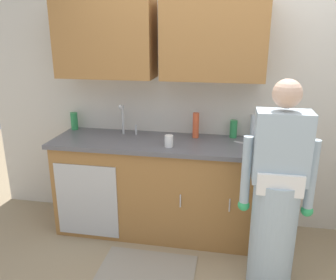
% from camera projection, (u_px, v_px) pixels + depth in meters
% --- Properties ---
extents(kitchen_wall_with_uppers, '(4.80, 0.44, 2.70)m').
position_uv_depth(kitchen_wall_with_uppers, '(204.00, 80.00, 3.26)').
color(kitchen_wall_with_uppers, beige).
rests_on(kitchen_wall_with_uppers, ground).
extents(counter_cabinet, '(1.90, 0.62, 0.90)m').
position_uv_depth(counter_cabinet, '(156.00, 188.00, 3.36)').
color(counter_cabinet, '#9E6B38').
rests_on(counter_cabinet, ground).
extents(countertop, '(1.96, 0.66, 0.04)m').
position_uv_depth(countertop, '(156.00, 142.00, 3.22)').
color(countertop, '#595960').
rests_on(countertop, counter_cabinet).
extents(sink, '(0.50, 0.36, 0.35)m').
position_uv_depth(sink, '(123.00, 140.00, 3.28)').
color(sink, '#B7BABF').
rests_on(sink, counter_cabinet).
extents(person_at_sink, '(0.55, 0.34, 1.62)m').
position_uv_depth(person_at_sink, '(276.00, 204.00, 2.55)').
color(person_at_sink, white).
rests_on(person_at_sink, ground).
extents(floor_mat, '(0.80, 0.50, 0.01)m').
position_uv_depth(floor_mat, '(147.00, 270.00, 2.88)').
color(floor_mat, gray).
rests_on(floor_mat, ground).
extents(bottle_cleaner_spray, '(0.07, 0.07, 0.24)m').
position_uv_depth(bottle_cleaner_spray, '(254.00, 127.00, 3.23)').
color(bottle_cleaner_spray, silver).
rests_on(bottle_cleaner_spray, countertop).
extents(bottle_water_short, '(0.06, 0.06, 0.24)m').
position_uv_depth(bottle_water_short, '(196.00, 125.00, 3.27)').
color(bottle_water_short, '#E05933').
rests_on(bottle_water_short, countertop).
extents(bottle_soap, '(0.07, 0.07, 0.18)m').
position_uv_depth(bottle_soap, '(74.00, 121.00, 3.55)').
color(bottle_soap, '#2D8C4C').
rests_on(bottle_soap, countertop).
extents(bottle_dish_liquid, '(0.07, 0.07, 0.17)m').
position_uv_depth(bottle_dish_liquid, '(233.00, 129.00, 3.28)').
color(bottle_dish_liquid, '#2D8C4C').
rests_on(bottle_dish_liquid, countertop).
extents(cup_by_sink, '(0.08, 0.08, 0.11)m').
position_uv_depth(cup_by_sink, '(169.00, 141.00, 3.03)').
color(cup_by_sink, white).
rests_on(cup_by_sink, countertop).
extents(knife_on_counter, '(0.23, 0.13, 0.01)m').
position_uv_depth(knife_on_counter, '(246.00, 144.00, 3.12)').
color(knife_on_counter, silver).
rests_on(knife_on_counter, countertop).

